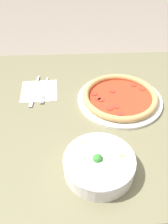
% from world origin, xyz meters
% --- Properties ---
extents(ground_plane, '(8.00, 8.00, 0.00)m').
position_xyz_m(ground_plane, '(0.00, 0.00, 0.00)').
color(ground_plane, gray).
extents(dining_table, '(1.23, 0.95, 0.72)m').
position_xyz_m(dining_table, '(0.00, 0.00, 0.63)').
color(dining_table, '#706B4C').
rests_on(dining_table, ground_plane).
extents(pizza, '(0.36, 0.36, 0.04)m').
position_xyz_m(pizza, '(-0.00, -0.06, 0.74)').
color(pizza, white).
rests_on(pizza, dining_table).
extents(bowl, '(0.23, 0.23, 0.08)m').
position_xyz_m(bowl, '(0.12, 0.30, 0.76)').
color(bowl, white).
rests_on(bowl, dining_table).
extents(napkin, '(0.17, 0.17, 0.00)m').
position_xyz_m(napkin, '(0.35, -0.14, 0.72)').
color(napkin, white).
rests_on(napkin, dining_table).
extents(fork, '(0.02, 0.19, 0.00)m').
position_xyz_m(fork, '(0.33, -0.14, 0.73)').
color(fork, silver).
rests_on(fork, napkin).
extents(knife, '(0.03, 0.23, 0.01)m').
position_xyz_m(knife, '(0.37, -0.15, 0.73)').
color(knife, silver).
rests_on(knife, napkin).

